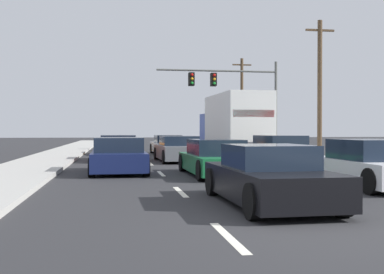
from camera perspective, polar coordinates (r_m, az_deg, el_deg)
ground_plane at (r=32.36m, az=-3.42°, el=-1.90°), size 140.00×140.00×0.00m
sidewalk_right at (r=28.95m, az=10.78°, el=-2.09°), size 2.73×80.00×0.14m
sidewalk_left at (r=27.40m, az=-16.23°, el=-2.27°), size 2.73×80.00×0.14m
lane_markings at (r=29.28m, az=-2.80°, el=-2.18°), size 3.54×57.00×0.01m
car_orange at (r=30.36m, az=-9.00°, el=-1.09°), size 2.04×4.22×1.14m
car_maroon at (r=24.08m, az=-9.00°, el=-1.45°), size 2.14×4.35×1.29m
car_navy at (r=17.10m, az=-8.87°, el=-2.37°), size 2.03×4.11×1.27m
car_silver at (r=30.36m, az=-2.97°, el=-1.02°), size 2.01×4.34×1.22m
car_gray at (r=23.14m, az=-1.65°, el=-1.55°), size 2.12×4.43×1.25m
car_green at (r=16.03m, az=2.80°, el=-2.64°), size 1.95×4.60×1.22m
car_black at (r=9.83m, az=9.20°, el=-4.86°), size 1.93×4.25×1.23m
box_truck at (r=27.45m, az=4.96°, el=1.88°), size 2.71×8.06×3.54m
car_tan at (r=20.20m, az=10.28°, el=-1.81°), size 1.97×4.74×1.32m
car_white at (r=13.68m, az=20.71°, el=-3.18°), size 1.98×4.19×1.28m
traffic_signal_mast at (r=34.86m, az=4.26°, el=6.20°), size 9.02×0.69×6.65m
utility_pole_mid at (r=29.68m, az=15.17°, el=5.99°), size 1.80×0.28×8.17m
utility_pole_far at (r=44.65m, az=6.04°, el=4.33°), size 1.80×0.28×8.28m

